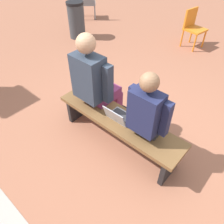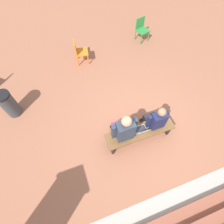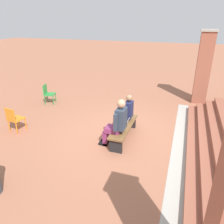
% 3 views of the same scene
% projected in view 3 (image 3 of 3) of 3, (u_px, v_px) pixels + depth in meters
% --- Properties ---
extents(ground_plane, '(60.00, 60.00, 0.00)m').
position_uv_depth(ground_plane, '(121.00, 135.00, 6.95)').
color(ground_plane, '#9E6047').
extents(concrete_strip, '(7.11, 0.40, 0.01)m').
position_uv_depth(concrete_strip, '(179.00, 148.00, 6.27)').
color(concrete_strip, '#A8A399').
rests_on(concrete_strip, ground).
extents(brick_steps, '(6.31, 1.20, 0.60)m').
position_uv_depth(brick_steps, '(216.00, 147.00, 5.90)').
color(brick_steps, '#93513D').
rests_on(brick_steps, ground).
extents(brick_pillar_left_of_steps, '(0.64, 0.64, 3.03)m').
position_uv_depth(brick_pillar_left_of_steps, '(203.00, 68.00, 9.12)').
color(brick_pillar_left_of_steps, '#93513D').
rests_on(brick_pillar_left_of_steps, ground).
extents(bench, '(1.80, 0.44, 0.45)m').
position_uv_depth(bench, '(124.00, 128.00, 6.62)').
color(bench, brown).
rests_on(bench, ground).
extents(person_student, '(0.51, 0.65, 1.30)m').
position_uv_depth(person_student, '(126.00, 113.00, 6.85)').
color(person_student, '#232328').
rests_on(person_student, ground).
extents(person_adult, '(0.60, 0.76, 1.44)m').
position_uv_depth(person_adult, '(117.00, 122.00, 6.08)').
color(person_adult, '#7F2D5B').
rests_on(person_adult, ground).
extents(laptop, '(0.32, 0.29, 0.21)m').
position_uv_depth(laptop, '(124.00, 124.00, 6.57)').
color(laptop, '#9EA0A5').
rests_on(laptop, bench).
extents(plastic_chair_far_left, '(0.48, 0.48, 0.84)m').
position_uv_depth(plastic_chair_far_left, '(14.00, 118.00, 6.99)').
color(plastic_chair_far_left, orange).
rests_on(plastic_chair_far_left, ground).
extents(plastic_chair_by_pillar, '(0.52, 0.52, 0.84)m').
position_uv_depth(plastic_chair_by_pillar, '(48.00, 93.00, 9.36)').
color(plastic_chair_by_pillar, '#2D893D').
rests_on(plastic_chair_by_pillar, ground).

